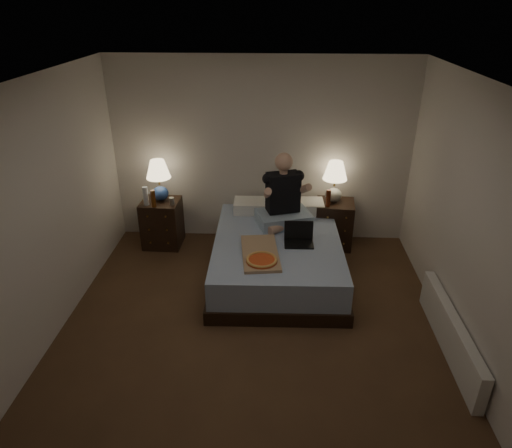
# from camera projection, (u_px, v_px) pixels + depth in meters

# --- Properties ---
(floor) EXTENTS (4.00, 4.50, 0.00)m
(floor) POSITION_uv_depth(u_px,v_px,m) (252.00, 338.00, 4.64)
(floor) COLOR brown
(floor) RESTS_ON ground
(ceiling) EXTENTS (4.00, 4.50, 0.00)m
(ceiling) POSITION_uv_depth(u_px,v_px,m) (250.00, 85.00, 3.53)
(ceiling) COLOR white
(ceiling) RESTS_ON ground
(wall_back) EXTENTS (4.00, 0.00, 2.50)m
(wall_back) POSITION_uv_depth(u_px,v_px,m) (261.00, 152.00, 6.10)
(wall_back) COLOR silver
(wall_back) RESTS_ON ground
(wall_left) EXTENTS (0.00, 4.50, 2.50)m
(wall_left) POSITION_uv_depth(u_px,v_px,m) (33.00, 224.00, 4.18)
(wall_left) COLOR silver
(wall_left) RESTS_ON ground
(wall_right) EXTENTS (0.00, 4.50, 2.50)m
(wall_right) POSITION_uv_depth(u_px,v_px,m) (478.00, 234.00, 4.00)
(wall_right) COLOR silver
(wall_right) RESTS_ON ground
(bed) EXTENTS (1.55, 2.05, 0.50)m
(bed) POSITION_uv_depth(u_px,v_px,m) (277.00, 257.00, 5.61)
(bed) COLOR #5E81BC
(bed) RESTS_ON floor
(nightstand_left) EXTENTS (0.52, 0.47, 0.66)m
(nightstand_left) POSITION_uv_depth(u_px,v_px,m) (162.00, 223.00, 6.27)
(nightstand_left) COLOR black
(nightstand_left) RESTS_ON floor
(nightstand_right) EXTENTS (0.53, 0.49, 0.64)m
(nightstand_right) POSITION_uv_depth(u_px,v_px,m) (334.00, 224.00, 6.26)
(nightstand_right) COLOR black
(nightstand_right) RESTS_ON floor
(lamp_left) EXTENTS (0.38, 0.38, 0.56)m
(lamp_left) POSITION_uv_depth(u_px,v_px,m) (159.00, 180.00, 6.04)
(lamp_left) COLOR #26448D
(lamp_left) RESTS_ON nightstand_left
(lamp_right) EXTENTS (0.40, 0.40, 0.56)m
(lamp_right) POSITION_uv_depth(u_px,v_px,m) (335.00, 182.00, 6.02)
(lamp_right) COLOR #999A92
(lamp_right) RESTS_ON nightstand_right
(water_bottle) EXTENTS (0.07, 0.07, 0.25)m
(water_bottle) POSITION_uv_depth(u_px,v_px,m) (146.00, 196.00, 5.96)
(water_bottle) COLOR white
(water_bottle) RESTS_ON nightstand_left
(soda_can) EXTENTS (0.07, 0.07, 0.10)m
(soda_can) POSITION_uv_depth(u_px,v_px,m) (172.00, 201.00, 6.00)
(soda_can) COLOR #B1B0AC
(soda_can) RESTS_ON nightstand_left
(beer_bottle_left) EXTENTS (0.06, 0.06, 0.23)m
(beer_bottle_left) POSITION_uv_depth(u_px,v_px,m) (153.00, 199.00, 5.91)
(beer_bottle_left) COLOR #63310E
(beer_bottle_left) RESTS_ON nightstand_left
(beer_bottle_right) EXTENTS (0.06, 0.06, 0.23)m
(beer_bottle_right) POSITION_uv_depth(u_px,v_px,m) (328.00, 198.00, 5.95)
(beer_bottle_right) COLOR #521D0B
(beer_bottle_right) RESTS_ON nightstand_right
(person) EXTENTS (0.79, 0.70, 0.93)m
(person) POSITION_uv_depth(u_px,v_px,m) (284.00, 190.00, 5.64)
(person) COLOR black
(person) RESTS_ON bed
(laptop) EXTENTS (0.35, 0.29, 0.24)m
(laptop) POSITION_uv_depth(u_px,v_px,m) (299.00, 235.00, 5.31)
(laptop) COLOR black
(laptop) RESTS_ON bed
(pizza_box) EXTENTS (0.49, 0.80, 0.08)m
(pizza_box) POSITION_uv_depth(u_px,v_px,m) (262.00, 261.00, 4.96)
(pizza_box) COLOR tan
(pizza_box) RESTS_ON bed
(radiator) EXTENTS (0.10, 1.60, 0.40)m
(radiator) POSITION_uv_depth(u_px,v_px,m) (450.00, 334.00, 4.40)
(radiator) COLOR silver
(radiator) RESTS_ON floor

